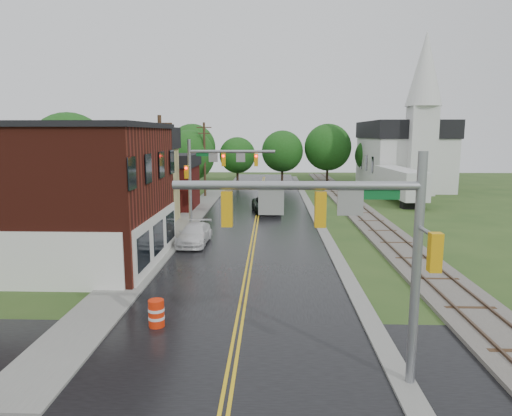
{
  "coord_description": "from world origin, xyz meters",
  "views": [
    {
      "loc": [
        1.28,
        -11.19,
        7.69
      ],
      "look_at": [
        0.43,
        14.37,
        3.5
      ],
      "focal_mm": 32.0,
      "sensor_mm": 36.0,
      "label": 1
    }
  ],
  "objects_px": {
    "traffic_signal_far": "(215,166)",
    "utility_pole_c": "(205,158)",
    "tree_left_b": "(71,154)",
    "suv_dark": "(266,205)",
    "pickup_white": "(194,234)",
    "church": "(405,147)",
    "utility_pole_b": "(161,174)",
    "semi_trailer": "(400,182)",
    "construction_barrel": "(156,313)",
    "traffic_signal_near": "(346,227)",
    "tree_left_c": "(137,162)",
    "tree_left_e": "(190,157)",
    "brick_building": "(38,194)"
  },
  "relations": [
    {
      "from": "church",
      "to": "traffic_signal_near",
      "type": "xyz_separation_m",
      "value": [
        -16.53,
        -51.74,
        -0.87
      ]
    },
    {
      "from": "tree_left_b",
      "to": "suv_dark",
      "type": "relative_size",
      "value": 1.82
    },
    {
      "from": "tree_left_e",
      "to": "suv_dark",
      "type": "height_order",
      "value": "tree_left_e"
    },
    {
      "from": "utility_pole_b",
      "to": "tree_left_b",
      "type": "bearing_deg",
      "value": 138.14
    },
    {
      "from": "suv_dark",
      "to": "construction_barrel",
      "type": "bearing_deg",
      "value": -106.54
    },
    {
      "from": "brick_building",
      "to": "tree_left_e",
      "type": "relative_size",
      "value": 1.75
    },
    {
      "from": "traffic_signal_far",
      "to": "suv_dark",
      "type": "distance_m",
      "value": 8.61
    },
    {
      "from": "utility_pole_c",
      "to": "tree_left_e",
      "type": "distance_m",
      "value": 2.79
    },
    {
      "from": "tree_left_b",
      "to": "construction_barrel",
      "type": "xyz_separation_m",
      "value": [
        14.55,
        -25.89,
        -5.16
      ]
    },
    {
      "from": "tree_left_b",
      "to": "suv_dark",
      "type": "xyz_separation_m",
      "value": [
        18.65,
        1.26,
        -4.98
      ]
    },
    {
      "from": "church",
      "to": "utility_pole_c",
      "type": "distance_m",
      "value": 28.54
    },
    {
      "from": "church",
      "to": "construction_barrel",
      "type": "relative_size",
      "value": 17.79
    },
    {
      "from": "construction_barrel",
      "to": "semi_trailer",
      "type": "bearing_deg",
      "value": 60.95
    },
    {
      "from": "tree_left_b",
      "to": "pickup_white",
      "type": "xyz_separation_m",
      "value": [
        13.77,
        -12.01,
        -5.02
      ]
    },
    {
      "from": "church",
      "to": "construction_barrel",
      "type": "distance_m",
      "value": 53.37
    },
    {
      "from": "tree_left_b",
      "to": "pickup_white",
      "type": "bearing_deg",
      "value": -41.1
    },
    {
      "from": "tree_left_b",
      "to": "suv_dark",
      "type": "distance_m",
      "value": 19.34
    },
    {
      "from": "utility_pole_b",
      "to": "brick_building",
      "type": "bearing_deg",
      "value": -129.07
    },
    {
      "from": "suv_dark",
      "to": "pickup_white",
      "type": "relative_size",
      "value": 1.1
    },
    {
      "from": "brick_building",
      "to": "traffic_signal_near",
      "type": "xyz_separation_m",
      "value": [
        15.96,
        -13.0,
        0.82
      ]
    },
    {
      "from": "utility_pole_c",
      "to": "pickup_white",
      "type": "height_order",
      "value": "utility_pole_c"
    },
    {
      "from": "tree_left_c",
      "to": "pickup_white",
      "type": "xyz_separation_m",
      "value": [
        9.77,
        -20.01,
        -3.81
      ]
    },
    {
      "from": "brick_building",
      "to": "utility_pole_c",
      "type": "height_order",
      "value": "utility_pole_c"
    },
    {
      "from": "tree_left_b",
      "to": "traffic_signal_far",
      "type": "bearing_deg",
      "value": -18.81
    },
    {
      "from": "church",
      "to": "tree_left_b",
      "type": "bearing_deg",
      "value": -150.01
    },
    {
      "from": "traffic_signal_far",
      "to": "utility_pole_c",
      "type": "relative_size",
      "value": 0.82
    },
    {
      "from": "brick_building",
      "to": "suv_dark",
      "type": "relative_size",
      "value": 2.69
    },
    {
      "from": "tree_left_c",
      "to": "suv_dark",
      "type": "relative_size",
      "value": 1.44
    },
    {
      "from": "tree_left_b",
      "to": "brick_building",
      "type": "bearing_deg",
      "value": -72.39
    },
    {
      "from": "tree_left_e",
      "to": "construction_barrel",
      "type": "relative_size",
      "value": 7.26
    },
    {
      "from": "utility_pole_b",
      "to": "tree_left_e",
      "type": "xyz_separation_m",
      "value": [
        -2.05,
        23.9,
        0.09
      ]
    },
    {
      "from": "tree_left_b",
      "to": "tree_left_e",
      "type": "xyz_separation_m",
      "value": [
        9.0,
        14.0,
        -0.9
      ]
    },
    {
      "from": "traffic_signal_far",
      "to": "suv_dark",
      "type": "relative_size",
      "value": 1.38
    },
    {
      "from": "church",
      "to": "utility_pole_c",
      "type": "xyz_separation_m",
      "value": [
        -26.8,
        -9.74,
        -1.11
      ]
    },
    {
      "from": "brick_building",
      "to": "tree_left_b",
      "type": "relative_size",
      "value": 1.48
    },
    {
      "from": "brick_building",
      "to": "utility_pole_b",
      "type": "relative_size",
      "value": 1.59
    },
    {
      "from": "tree_left_b",
      "to": "traffic_signal_near",
      "type": "bearing_deg",
      "value": -54.51
    },
    {
      "from": "utility_pole_b",
      "to": "tree_left_e",
      "type": "bearing_deg",
      "value": 94.9
    },
    {
      "from": "pickup_white",
      "to": "construction_barrel",
      "type": "bearing_deg",
      "value": -84.84
    },
    {
      "from": "brick_building",
      "to": "suv_dark",
      "type": "distance_m",
      "value": 22.76
    },
    {
      "from": "tree_left_e",
      "to": "pickup_white",
      "type": "xyz_separation_m",
      "value": [
        4.77,
        -26.01,
        -4.11
      ]
    },
    {
      "from": "brick_building",
      "to": "tree_left_c",
      "type": "height_order",
      "value": "brick_building"
    },
    {
      "from": "semi_trailer",
      "to": "construction_barrel",
      "type": "height_order",
      "value": "semi_trailer"
    },
    {
      "from": "utility_pole_b",
      "to": "tree_left_b",
      "type": "distance_m",
      "value": 14.87
    },
    {
      "from": "church",
      "to": "suv_dark",
      "type": "distance_m",
      "value": 28.6
    },
    {
      "from": "church",
      "to": "semi_trailer",
      "type": "height_order",
      "value": "church"
    },
    {
      "from": "brick_building",
      "to": "construction_barrel",
      "type": "bearing_deg",
      "value": -44.39
    },
    {
      "from": "brick_building",
      "to": "semi_trailer",
      "type": "relative_size",
      "value": 1.19
    },
    {
      "from": "utility_pole_b",
      "to": "pickup_white",
      "type": "relative_size",
      "value": 1.87
    },
    {
      "from": "church",
      "to": "construction_barrel",
      "type": "bearing_deg",
      "value": -116.01
    }
  ]
}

